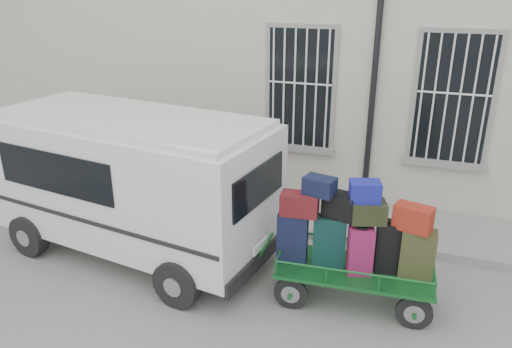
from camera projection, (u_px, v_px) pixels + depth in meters
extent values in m
plane|color=slate|center=(271.00, 278.00, 7.48)|extent=(80.00, 80.00, 0.00)
cube|color=beige|center=(347.00, 35.00, 11.21)|extent=(24.00, 5.00, 6.00)
cylinder|color=black|center=(375.00, 63.00, 8.72)|extent=(0.11, 0.11, 5.60)
cube|color=black|center=(300.00, 89.00, 9.39)|extent=(1.20, 0.08, 2.20)
cube|color=gray|center=(298.00, 147.00, 9.80)|extent=(1.45, 0.22, 0.12)
cube|color=black|center=(453.00, 99.00, 8.56)|extent=(1.20, 0.08, 2.20)
cube|color=gray|center=(444.00, 163.00, 8.97)|extent=(1.45, 0.22, 0.12)
cube|color=gray|center=(307.00, 213.00, 9.38)|extent=(24.00, 1.70, 0.15)
cylinder|color=black|center=(291.00, 293.00, 6.72)|extent=(0.47, 0.09, 0.47)
cylinder|color=gray|center=(291.00, 293.00, 6.72)|extent=(0.26, 0.10, 0.26)
cylinder|color=black|center=(301.00, 266.00, 7.36)|extent=(0.47, 0.09, 0.47)
cylinder|color=gray|center=(301.00, 266.00, 7.36)|extent=(0.26, 0.10, 0.26)
cylinder|color=black|center=(414.00, 313.00, 6.32)|extent=(0.47, 0.09, 0.47)
cylinder|color=gray|center=(414.00, 313.00, 6.32)|extent=(0.26, 0.10, 0.26)
cylinder|color=black|center=(413.00, 282.00, 6.96)|extent=(0.47, 0.09, 0.47)
cylinder|color=gray|center=(413.00, 282.00, 6.96)|extent=(0.26, 0.10, 0.26)
cube|color=#166026|center=(355.00, 270.00, 6.74)|extent=(2.12, 1.08, 0.05)
cylinder|color=#166026|center=(264.00, 248.00, 7.00)|extent=(0.27, 0.06, 0.53)
cube|color=black|center=(293.00, 237.00, 6.79)|extent=(0.43, 0.29, 0.72)
cube|color=black|center=(293.00, 213.00, 6.65)|extent=(0.17, 0.13, 0.03)
cube|color=black|center=(329.00, 241.00, 6.70)|extent=(0.46, 0.27, 0.71)
cube|color=black|center=(331.00, 216.00, 6.56)|extent=(0.18, 0.12, 0.03)
cube|color=maroon|center=(360.00, 251.00, 6.52)|extent=(0.37, 0.31, 0.66)
cube|color=black|center=(362.00, 228.00, 6.39)|extent=(0.13, 0.12, 0.03)
cube|color=black|center=(390.00, 247.00, 6.56)|extent=(0.41, 0.31, 0.71)
cube|color=black|center=(393.00, 222.00, 6.43)|extent=(0.16, 0.13, 0.03)
cube|color=#37341B|center=(417.00, 254.00, 6.43)|extent=(0.44, 0.26, 0.67)
cube|color=black|center=(421.00, 230.00, 6.30)|extent=(0.18, 0.13, 0.03)
cube|color=#4E170F|center=(300.00, 204.00, 6.58)|extent=(0.52, 0.31, 0.30)
cube|color=black|center=(341.00, 205.00, 6.52)|extent=(0.48, 0.36, 0.33)
cube|color=#252B15|center=(368.00, 211.00, 6.42)|extent=(0.52, 0.44, 0.28)
cube|color=maroon|center=(413.00, 218.00, 6.28)|extent=(0.52, 0.36, 0.32)
cube|color=black|center=(320.00, 186.00, 6.46)|extent=(0.45, 0.34, 0.24)
cube|color=navy|center=(365.00, 191.00, 6.35)|extent=(0.45, 0.37, 0.26)
cube|color=white|center=(133.00, 178.00, 7.79)|extent=(4.65, 2.53, 1.81)
cube|color=white|center=(127.00, 119.00, 7.44)|extent=(4.43, 2.35, 0.10)
cube|color=black|center=(32.00, 137.00, 8.61)|extent=(0.42, 1.67, 0.76)
cube|color=black|center=(54.00, 173.00, 7.15)|extent=(2.19, 0.36, 0.62)
cube|color=black|center=(259.00, 185.00, 6.72)|extent=(0.24, 1.40, 0.55)
cube|color=black|center=(258.00, 259.00, 7.15)|extent=(0.37, 1.85, 0.22)
cube|color=white|center=(261.00, 246.00, 7.05)|extent=(0.09, 0.42, 0.12)
cylinder|color=black|center=(29.00, 235.00, 8.00)|extent=(0.71, 0.32, 0.68)
cylinder|color=black|center=(110.00, 194.00, 9.53)|extent=(0.71, 0.32, 0.68)
cylinder|color=black|center=(177.00, 283.00, 6.75)|extent=(0.71, 0.32, 0.68)
cylinder|color=black|center=(243.00, 227.00, 8.27)|extent=(0.71, 0.32, 0.68)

